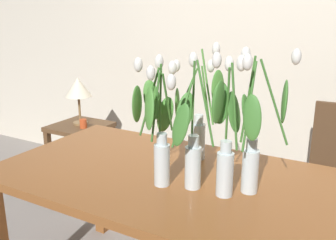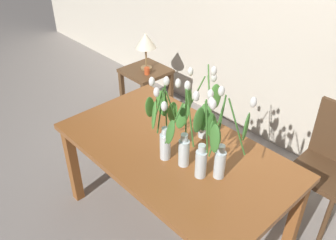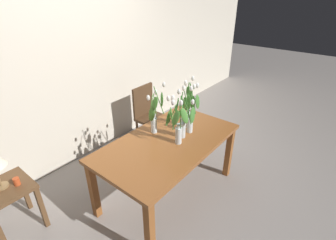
{
  "view_description": "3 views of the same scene",
  "coord_description": "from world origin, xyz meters",
  "px_view_note": "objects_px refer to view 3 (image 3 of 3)",
  "views": [
    {
      "loc": [
        0.76,
        -1.36,
        1.44
      ],
      "look_at": [
        0.02,
        -0.03,
        1.0
      ],
      "focal_mm": 39.54,
      "sensor_mm": 36.0,
      "label": 1
    },
    {
      "loc": [
        1.34,
        -1.3,
        2.21
      ],
      "look_at": [
        0.01,
        -0.07,
        1.0
      ],
      "focal_mm": 38.22,
      "sensor_mm": 36.0,
      "label": 2
    },
    {
      "loc": [
        -1.75,
        -1.4,
        2.19
      ],
      "look_at": [
        0.09,
        0.07,
        0.93
      ],
      "focal_mm": 26.51,
      "sensor_mm": 36.0,
      "label": 3
    }
  ],
  "objects_px": {
    "dining_table": "(168,148)",
    "tulip_vase_0": "(177,124)",
    "tulip_vase_1": "(189,116)",
    "tulip_vase_3": "(189,110)",
    "side_table": "(8,197)",
    "tulip_vase_4": "(184,120)",
    "tulip_vase_2": "(155,115)",
    "dining_chair": "(148,113)",
    "pillar_candle": "(17,181)"
  },
  "relations": [
    {
      "from": "tulip_vase_2",
      "to": "side_table",
      "type": "distance_m",
      "value": 1.63
    },
    {
      "from": "dining_table",
      "to": "tulip_vase_4",
      "type": "height_order",
      "value": "tulip_vase_4"
    },
    {
      "from": "dining_table",
      "to": "tulip_vase_0",
      "type": "distance_m",
      "value": 0.34
    },
    {
      "from": "tulip_vase_0",
      "to": "tulip_vase_3",
      "type": "relative_size",
      "value": 0.93
    },
    {
      "from": "dining_table",
      "to": "tulip_vase_2",
      "type": "bearing_deg",
      "value": 77.55
    },
    {
      "from": "tulip_vase_4",
      "to": "side_table",
      "type": "xyz_separation_m",
      "value": [
        -1.51,
        0.96,
        -0.52
      ]
    },
    {
      "from": "tulip_vase_1",
      "to": "tulip_vase_0",
      "type": "bearing_deg",
      "value": -171.02
    },
    {
      "from": "tulip_vase_2",
      "to": "tulip_vase_0",
      "type": "bearing_deg",
      "value": -97.57
    },
    {
      "from": "pillar_candle",
      "to": "tulip_vase_0",
      "type": "bearing_deg",
      "value": -36.15
    },
    {
      "from": "dining_table",
      "to": "pillar_candle",
      "type": "xyz_separation_m",
      "value": [
        -1.25,
        0.81,
        -0.06
      ]
    },
    {
      "from": "tulip_vase_4",
      "to": "tulip_vase_3",
      "type": "bearing_deg",
      "value": 20.79
    },
    {
      "from": "tulip_vase_1",
      "to": "tulip_vase_3",
      "type": "relative_size",
      "value": 0.96
    },
    {
      "from": "tulip_vase_2",
      "to": "tulip_vase_3",
      "type": "distance_m",
      "value": 0.4
    },
    {
      "from": "tulip_vase_4",
      "to": "side_table",
      "type": "height_order",
      "value": "tulip_vase_4"
    },
    {
      "from": "tulip_vase_2",
      "to": "tulip_vase_1",
      "type": "bearing_deg",
      "value": -48.74
    },
    {
      "from": "tulip_vase_2",
      "to": "dining_chair",
      "type": "distance_m",
      "value": 1.03
    },
    {
      "from": "tulip_vase_3",
      "to": "pillar_candle",
      "type": "distance_m",
      "value": 1.87
    },
    {
      "from": "dining_table",
      "to": "tulip_vase_4",
      "type": "xyz_separation_m",
      "value": [
        0.16,
        -0.08,
        0.3
      ]
    },
    {
      "from": "dining_table",
      "to": "tulip_vase_0",
      "type": "height_order",
      "value": "tulip_vase_0"
    },
    {
      "from": "tulip_vase_3",
      "to": "tulip_vase_4",
      "type": "height_order",
      "value": "tulip_vase_3"
    },
    {
      "from": "tulip_vase_2",
      "to": "tulip_vase_4",
      "type": "height_order",
      "value": "tulip_vase_2"
    },
    {
      "from": "side_table",
      "to": "dining_table",
      "type": "bearing_deg",
      "value": -33.0
    },
    {
      "from": "side_table",
      "to": "pillar_candle",
      "type": "distance_m",
      "value": 0.19
    },
    {
      "from": "dining_table",
      "to": "side_table",
      "type": "relative_size",
      "value": 2.91
    },
    {
      "from": "tulip_vase_3",
      "to": "dining_chair",
      "type": "bearing_deg",
      "value": 72.48
    },
    {
      "from": "tulip_vase_4",
      "to": "side_table",
      "type": "distance_m",
      "value": 1.86
    },
    {
      "from": "pillar_candle",
      "to": "dining_chair",
      "type": "bearing_deg",
      "value": 3.16
    },
    {
      "from": "side_table",
      "to": "tulip_vase_3",
      "type": "bearing_deg",
      "value": -26.79
    },
    {
      "from": "tulip_vase_1",
      "to": "dining_table",
      "type": "bearing_deg",
      "value": 169.2
    },
    {
      "from": "tulip_vase_3",
      "to": "pillar_candle",
      "type": "relative_size",
      "value": 7.79
    },
    {
      "from": "dining_table",
      "to": "pillar_candle",
      "type": "relative_size",
      "value": 21.33
    },
    {
      "from": "tulip_vase_0",
      "to": "tulip_vase_1",
      "type": "distance_m",
      "value": 0.3
    },
    {
      "from": "tulip_vase_0",
      "to": "side_table",
      "type": "height_order",
      "value": "tulip_vase_0"
    },
    {
      "from": "tulip_vase_3",
      "to": "side_table",
      "type": "relative_size",
      "value": 1.06
    },
    {
      "from": "pillar_candle",
      "to": "side_table",
      "type": "bearing_deg",
      "value": 147.96
    },
    {
      "from": "tulip_vase_3",
      "to": "pillar_candle",
      "type": "xyz_separation_m",
      "value": [
        -1.64,
        0.81,
        -0.38
      ]
    },
    {
      "from": "tulip_vase_4",
      "to": "tulip_vase_0",
      "type": "bearing_deg",
      "value": -172.53
    },
    {
      "from": "tulip_vase_4",
      "to": "tulip_vase_1",
      "type": "bearing_deg",
      "value": 10.7
    },
    {
      "from": "tulip_vase_2",
      "to": "dining_chair",
      "type": "xyz_separation_m",
      "value": [
        0.62,
        0.69,
        -0.43
      ]
    },
    {
      "from": "dining_chair",
      "to": "pillar_candle",
      "type": "distance_m",
      "value": 1.93
    },
    {
      "from": "tulip_vase_2",
      "to": "tulip_vase_4",
      "type": "relative_size",
      "value": 1.03
    },
    {
      "from": "pillar_candle",
      "to": "tulip_vase_1",
      "type": "bearing_deg",
      "value": -29.33
    },
    {
      "from": "tulip_vase_2",
      "to": "tulip_vase_3",
      "type": "bearing_deg",
      "value": -34.26
    },
    {
      "from": "tulip_vase_2",
      "to": "dining_chair",
      "type": "relative_size",
      "value": 0.63
    },
    {
      "from": "side_table",
      "to": "tulip_vase_1",
      "type": "bearing_deg",
      "value": -29.49
    },
    {
      "from": "tulip_vase_0",
      "to": "side_table",
      "type": "relative_size",
      "value": 0.99
    },
    {
      "from": "tulip_vase_4",
      "to": "dining_chair",
      "type": "distance_m",
      "value": 1.21
    },
    {
      "from": "tulip_vase_1",
      "to": "side_table",
      "type": "xyz_separation_m",
      "value": [
        -1.65,
        0.93,
        -0.5
      ]
    },
    {
      "from": "tulip_vase_2",
      "to": "tulip_vase_3",
      "type": "relative_size",
      "value": 1.0
    },
    {
      "from": "tulip_vase_1",
      "to": "tulip_vase_2",
      "type": "height_order",
      "value": "tulip_vase_2"
    }
  ]
}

